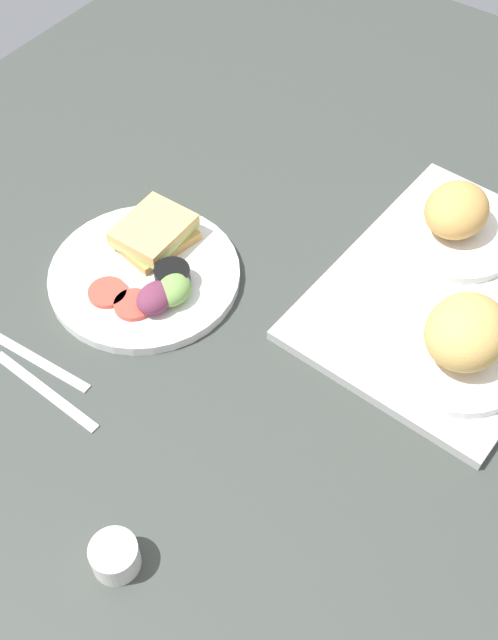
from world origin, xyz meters
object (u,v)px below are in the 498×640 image
at_px(bread_plate_far, 462,339).
at_px(knife, 45,390).
at_px(plate_with_salad, 149,270).
at_px(serving_tray, 452,295).
at_px(espresso_cup, 115,556).
at_px(fork, 39,361).
at_px(bread_plate_near, 455,220).

relative_size(bread_plate_far, knife, 1.10).
bearing_deg(plate_with_salad, knife, 3.83).
bearing_deg(serving_tray, bread_plate_far, 28.38).
bearing_deg(espresso_cup, plate_with_salad, -145.13).
distance_m(espresso_cup, knife, 0.26).
bearing_deg(plate_with_salad, fork, -6.66).
distance_m(bread_plate_near, fork, 0.64).
bearing_deg(plate_with_salad, serving_tray, 120.14).
xyz_separation_m(bread_plate_near, bread_plate_far, (0.20, 0.11, 0.01)).
bearing_deg(plate_with_salad, bread_plate_near, 134.37).
xyz_separation_m(bread_plate_near, knife, (0.56, -0.31, -0.05)).
height_order(plate_with_salad, fork, plate_with_salad).
bearing_deg(espresso_cup, fork, -118.95).
bearing_deg(bread_plate_near, plate_with_salad, -45.63).
height_order(plate_with_salad, espresso_cup, plate_with_salad).
relative_size(serving_tray, espresso_cup, 8.04).
xyz_separation_m(plate_with_salad, knife, (0.24, 0.02, -0.01)).
height_order(serving_tray, bread_plate_far, bread_plate_far).
relative_size(plate_with_salad, fork, 1.66).
height_order(serving_tray, fork, serving_tray).
xyz_separation_m(plate_with_salad, espresso_cup, (0.36, 0.25, 0.00)).
bearing_deg(knife, serving_tray, 54.42).
relative_size(plate_with_salad, knife, 1.49).
xyz_separation_m(serving_tray, espresso_cup, (0.58, -0.13, 0.01)).
relative_size(bread_plate_far, plate_with_salad, 0.74).
bearing_deg(bread_plate_near, serving_tray, 27.60).
distance_m(bread_plate_near, plate_with_salad, 0.46).
bearing_deg(serving_tray, espresso_cup, -12.98).
bearing_deg(fork, bread_plate_near, 53.18).
bearing_deg(knife, bread_plate_near, 63.75).
xyz_separation_m(serving_tray, bread_plate_near, (-0.10, -0.05, 0.04)).
height_order(bread_plate_far, plate_with_salad, bread_plate_far).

